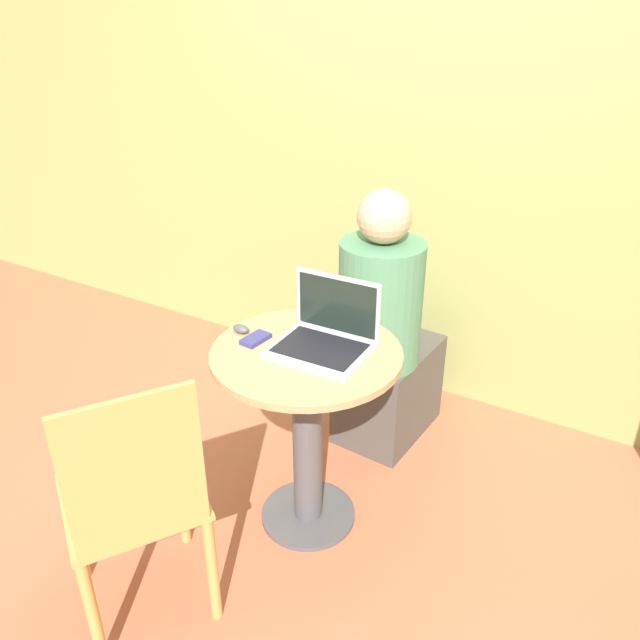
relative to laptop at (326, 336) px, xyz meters
name	(u,v)px	position (x,y,z in m)	size (l,w,h in m)	color
ground_plane	(308,516)	(-0.05, -0.05, -0.79)	(12.00, 12.00, 0.00)	#B26042
back_wall	(441,126)	(-0.05, 1.08, 0.51)	(7.00, 0.05, 2.60)	#939956
round_table	(307,409)	(-0.05, -0.05, -0.28)	(0.65, 0.65, 0.74)	#4C4C51
laptop	(326,336)	(0.00, 0.00, 0.00)	(0.32, 0.26, 0.23)	#B7B7BC
cell_phone	(256,339)	(-0.23, -0.08, -0.04)	(0.07, 0.11, 0.02)	navy
computer_mouse	(241,329)	(-0.31, -0.05, -0.03)	(0.06, 0.04, 0.03)	#4C4C51
chair_empty	(136,504)	(-0.26, -0.66, -0.32)	(0.55, 0.55, 0.91)	tan
person_seated	(385,343)	(-0.03, 0.55, -0.30)	(0.36, 0.54, 1.16)	#4C4742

